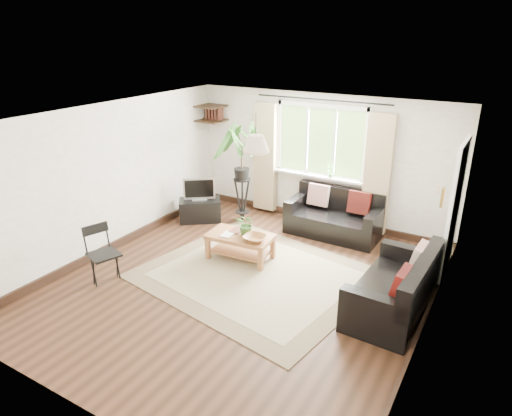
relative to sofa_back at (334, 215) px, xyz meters
The scene contains 24 objects.
floor 2.37m from the sofa_back, 102.31° to the right, with size 5.50×5.50×0.00m, color black.
ceiling 3.09m from the sofa_back, 102.31° to the right, with size 5.50×5.50×0.00m, color white.
wall_back 1.07m from the sofa_back, 136.91° to the left, with size 5.00×0.02×2.40m, color beige.
wall_front 5.12m from the sofa_back, 95.65° to the right, with size 5.00×0.02×2.40m, color beige.
wall_left 3.86m from the sofa_back, 142.70° to the right, with size 0.02×5.50×2.40m, color beige.
wall_right 3.15m from the sofa_back, 48.77° to the right, with size 0.02×5.50×2.40m, color beige.
rug 2.04m from the sofa_back, 102.85° to the right, with size 3.15×2.70×0.02m, color beige.
window 1.34m from the sofa_back, 139.46° to the left, with size 2.50×0.16×2.16m, color white, non-canonical shape.
door 2.15m from the sofa_back, 16.49° to the right, with size 0.06×0.96×2.06m, color silver.
corner_shelf 3.14m from the sofa_back, behind, with size 0.50×0.50×0.34m, color black, non-canonical shape.
pendant_lamp 2.56m from the sofa_back, 104.81° to the right, with size 0.36×0.36×0.54m, color beige, non-canonical shape.
wall_sconce 3.08m from the sofa_back, 45.76° to the right, with size 0.12×0.12×0.28m, color beige, non-canonical shape.
sofa_back is the anchor object (origin of this frame).
sofa_right 2.39m from the sofa_back, 50.26° to the right, with size 0.83×1.65×0.78m, color black, non-canonical shape.
coffee_table 1.89m from the sofa_back, 119.89° to the right, with size 1.03×0.56×0.42m, color brown, non-canonical shape.
table_plant 1.80m from the sofa_back, 118.29° to the right, with size 0.32×0.27×0.35m, color #365E25.
bowl 1.81m from the sofa_back, 110.39° to the right, with size 0.34×0.34×0.08m, color #945F33.
book_a 2.11m from the sofa_back, 124.26° to the right, with size 0.17×0.23×0.02m, color silver.
book_b 1.92m from the sofa_back, 126.85° to the right, with size 0.18×0.24×0.02m, color #502820.
tv_stand 2.54m from the sofa_back, 164.51° to the right, with size 0.77×0.44×0.42m, color black.
tv 2.55m from the sofa_back, 164.51° to the right, with size 0.60×0.20×0.46m, color #A5A5AA, non-canonical shape.
palm_stand 1.83m from the sofa_back, 169.01° to the right, with size 0.73×0.73×1.87m, color black, non-canonical shape.
folding_chair 3.92m from the sofa_back, 124.97° to the right, with size 0.44×0.44×0.84m, color black, non-canonical shape.
sill_plant 0.80m from the sofa_back, 125.65° to the left, with size 0.14×0.10×0.27m, color #2D6023.
Camera 1 is at (3.07, -4.84, 3.45)m, focal length 32.00 mm.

